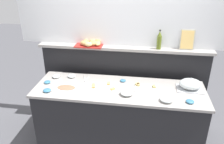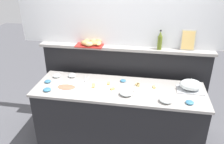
{
  "view_description": "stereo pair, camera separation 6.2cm",
  "coord_description": "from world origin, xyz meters",
  "px_view_note": "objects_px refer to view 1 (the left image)",
  "views": [
    {
      "loc": [
        0.3,
        -2.68,
        2.46
      ],
      "look_at": [
        -0.11,
        0.1,
        1.11
      ],
      "focal_mm": 37.01,
      "sensor_mm": 36.0,
      "label": 1
    },
    {
      "loc": [
        0.36,
        -2.67,
        2.46
      ],
      "look_at": [
        -0.11,
        0.1,
        1.11
      ],
      "focal_mm": 37.01,
      "sensor_mm": 36.0,
      "label": 2
    }
  ],
  "objects_px": {
    "serving_cloche": "(190,84)",
    "glass_bowl_small": "(56,76)",
    "olive_oil_bottle": "(159,41)",
    "bread_basket": "(91,43)",
    "sandwich_platter_front": "(146,88)",
    "serving_tongs": "(85,79)",
    "sandwich_platter_side": "(104,87)",
    "glass_bowl_large": "(167,99)",
    "glass_bowl_extra": "(127,93)",
    "glass_bowl_medium": "(72,76)",
    "condiment_bowl_dark": "(47,82)",
    "framed_picture": "(187,40)",
    "condiment_bowl_red": "(47,90)",
    "condiment_bowl_teal": "(123,81)",
    "cold_cuts_platter": "(66,88)",
    "condiment_bowl_cream": "(190,101)"
  },
  "relations": [
    {
      "from": "glass_bowl_extra",
      "to": "glass_bowl_small",
      "type": "bearing_deg",
      "value": 162.61
    },
    {
      "from": "condiment_bowl_red",
      "to": "framed_picture",
      "type": "bearing_deg",
      "value": 22.07
    },
    {
      "from": "glass_bowl_medium",
      "to": "condiment_bowl_red",
      "type": "relative_size",
      "value": 1.11
    },
    {
      "from": "condiment_bowl_dark",
      "to": "olive_oil_bottle",
      "type": "bearing_deg",
      "value": 17.03
    },
    {
      "from": "bread_basket",
      "to": "glass_bowl_medium",
      "type": "bearing_deg",
      "value": -135.27
    },
    {
      "from": "sandwich_platter_front",
      "to": "condiment_bowl_cream",
      "type": "relative_size",
      "value": 3.19
    },
    {
      "from": "sandwich_platter_side",
      "to": "olive_oil_bottle",
      "type": "height_order",
      "value": "olive_oil_bottle"
    },
    {
      "from": "glass_bowl_extra",
      "to": "sandwich_platter_side",
      "type": "bearing_deg",
      "value": 154.89
    },
    {
      "from": "sandwich_platter_side",
      "to": "condiment_bowl_dark",
      "type": "height_order",
      "value": "sandwich_platter_side"
    },
    {
      "from": "condiment_bowl_teal",
      "to": "condiment_bowl_cream",
      "type": "height_order",
      "value": "condiment_bowl_cream"
    },
    {
      "from": "condiment_bowl_cream",
      "to": "condiment_bowl_red",
      "type": "bearing_deg",
      "value": 179.96
    },
    {
      "from": "olive_oil_bottle",
      "to": "bread_basket",
      "type": "bearing_deg",
      "value": 179.77
    },
    {
      "from": "condiment_bowl_red",
      "to": "bread_basket",
      "type": "relative_size",
      "value": 0.25
    },
    {
      "from": "glass_bowl_extra",
      "to": "olive_oil_bottle",
      "type": "height_order",
      "value": "olive_oil_bottle"
    },
    {
      "from": "glass_bowl_medium",
      "to": "condiment_bowl_teal",
      "type": "distance_m",
      "value": 0.76
    },
    {
      "from": "glass_bowl_medium",
      "to": "condiment_bowl_teal",
      "type": "relative_size",
      "value": 1.39
    },
    {
      "from": "condiment_bowl_teal",
      "to": "framed_picture",
      "type": "bearing_deg",
      "value": 19.73
    },
    {
      "from": "sandwich_platter_side",
      "to": "serving_cloche",
      "type": "height_order",
      "value": "serving_cloche"
    },
    {
      "from": "sandwich_platter_front",
      "to": "bread_basket",
      "type": "xyz_separation_m",
      "value": [
        -0.83,
        0.42,
        0.45
      ]
    },
    {
      "from": "sandwich_platter_side",
      "to": "framed_picture",
      "type": "bearing_deg",
      "value": 24.92
    },
    {
      "from": "glass_bowl_extra",
      "to": "serving_tongs",
      "type": "bearing_deg",
      "value": 150.93
    },
    {
      "from": "condiment_bowl_teal",
      "to": "framed_picture",
      "type": "xyz_separation_m",
      "value": [
        0.85,
        0.31,
        0.54
      ]
    },
    {
      "from": "sandwich_platter_side",
      "to": "condiment_bowl_teal",
      "type": "height_order",
      "value": "sandwich_platter_side"
    },
    {
      "from": "serving_cloche",
      "to": "condiment_bowl_teal",
      "type": "distance_m",
      "value": 0.91
    },
    {
      "from": "sandwich_platter_front",
      "to": "olive_oil_bottle",
      "type": "height_order",
      "value": "olive_oil_bottle"
    },
    {
      "from": "serving_cloche",
      "to": "condiment_bowl_teal",
      "type": "bearing_deg",
      "value": 174.16
    },
    {
      "from": "condiment_bowl_red",
      "to": "serving_tongs",
      "type": "relative_size",
      "value": 0.55
    },
    {
      "from": "sandwich_platter_side",
      "to": "bread_basket",
      "type": "height_order",
      "value": "bread_basket"
    },
    {
      "from": "glass_bowl_small",
      "to": "condiment_bowl_red",
      "type": "relative_size",
      "value": 1.09
    },
    {
      "from": "cold_cuts_platter",
      "to": "framed_picture",
      "type": "xyz_separation_m",
      "value": [
        1.58,
        0.62,
        0.55
      ]
    },
    {
      "from": "serving_tongs",
      "to": "olive_oil_bottle",
      "type": "xyz_separation_m",
      "value": [
        1.01,
        0.27,
        0.54
      ]
    },
    {
      "from": "glass_bowl_extra",
      "to": "condiment_bowl_dark",
      "type": "height_order",
      "value": "glass_bowl_extra"
    },
    {
      "from": "sandwich_platter_side",
      "to": "olive_oil_bottle",
      "type": "bearing_deg",
      "value": 33.29
    },
    {
      "from": "condiment_bowl_teal",
      "to": "bread_basket",
      "type": "relative_size",
      "value": 0.2
    },
    {
      "from": "glass_bowl_extra",
      "to": "framed_picture",
      "type": "xyz_separation_m",
      "value": [
        0.77,
        0.66,
        0.53
      ]
    },
    {
      "from": "condiment_bowl_red",
      "to": "bread_basket",
      "type": "height_order",
      "value": "bread_basket"
    },
    {
      "from": "serving_cloche",
      "to": "glass_bowl_small",
      "type": "bearing_deg",
      "value": 177.88
    },
    {
      "from": "sandwich_platter_side",
      "to": "cold_cuts_platter",
      "type": "distance_m",
      "value": 0.5
    },
    {
      "from": "sandwich_platter_front",
      "to": "condiment_bowl_red",
      "type": "bearing_deg",
      "value": -167.83
    },
    {
      "from": "bread_basket",
      "to": "glass_bowl_small",
      "type": "bearing_deg",
      "value": -148.18
    },
    {
      "from": "cold_cuts_platter",
      "to": "bread_basket",
      "type": "height_order",
      "value": "bread_basket"
    },
    {
      "from": "serving_tongs",
      "to": "olive_oil_bottle",
      "type": "bearing_deg",
      "value": 14.97
    },
    {
      "from": "bread_basket",
      "to": "glass_bowl_extra",
      "type": "bearing_deg",
      "value": -46.41
    },
    {
      "from": "sandwich_platter_front",
      "to": "serving_tongs",
      "type": "distance_m",
      "value": 0.88
    },
    {
      "from": "glass_bowl_large",
      "to": "framed_picture",
      "type": "xyz_separation_m",
      "value": [
        0.27,
        0.74,
        0.53
      ]
    },
    {
      "from": "glass_bowl_medium",
      "to": "condiment_bowl_dark",
      "type": "distance_m",
      "value": 0.36
    },
    {
      "from": "glass_bowl_small",
      "to": "bread_basket",
      "type": "height_order",
      "value": "bread_basket"
    },
    {
      "from": "sandwich_platter_side",
      "to": "glass_bowl_large",
      "type": "distance_m",
      "value": 0.85
    },
    {
      "from": "sandwich_platter_front",
      "to": "olive_oil_bottle",
      "type": "distance_m",
      "value": 0.69
    },
    {
      "from": "olive_oil_bottle",
      "to": "glass_bowl_medium",
      "type": "bearing_deg",
      "value": -168.84
    }
  ]
}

